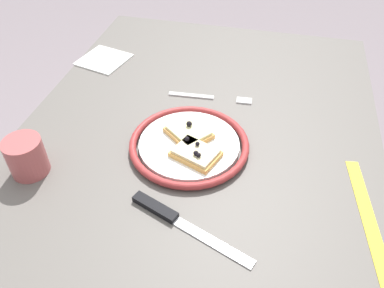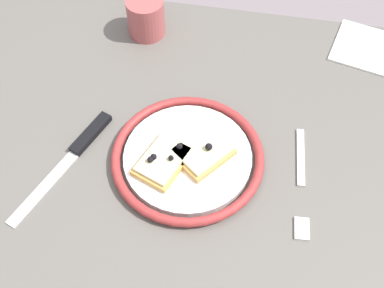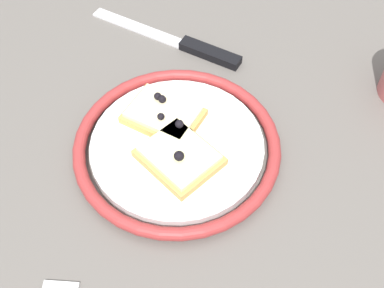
{
  "view_description": "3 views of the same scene",
  "coord_description": "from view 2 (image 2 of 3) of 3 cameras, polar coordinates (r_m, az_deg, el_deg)",
  "views": [
    {
      "loc": [
        0.56,
        0.13,
        1.25
      ],
      "look_at": [
        0.01,
        0.0,
        0.73
      ],
      "focal_mm": 35.93,
      "sensor_mm": 36.0,
      "label": 1
    },
    {
      "loc": [
        -0.08,
        0.42,
        1.38
      ],
      "look_at": [
        -0.0,
        -0.02,
        0.73
      ],
      "focal_mm": 45.89,
      "sensor_mm": 36.0,
      "label": 2
    },
    {
      "loc": [
        -0.34,
        -0.07,
        1.2
      ],
      "look_at": [
        -0.01,
        -0.03,
        0.74
      ],
      "focal_mm": 46.52,
      "sensor_mm": 36.0,
      "label": 3
    }
  ],
  "objects": [
    {
      "name": "pizza_slice_far",
      "position": [
        0.77,
        -3.44,
        -1.98
      ],
      "size": [
        0.09,
        0.11,
        0.03
      ],
      "color": "tan",
      "rests_on": "plate"
    },
    {
      "name": "fork",
      "position": [
        0.79,
        12.56,
        -4.35
      ],
      "size": [
        0.03,
        0.2,
        0.0
      ],
      "color": "silver",
      "rests_on": "dining_table"
    },
    {
      "name": "cup",
      "position": [
        0.97,
        -5.39,
        14.48
      ],
      "size": [
        0.07,
        0.07,
        0.08
      ],
      "primitive_type": "cylinder",
      "color": "#A54C4C",
      "rests_on": "dining_table"
    },
    {
      "name": "napkin",
      "position": [
        1.01,
        19.56,
        10.48
      ],
      "size": [
        0.14,
        0.14,
        0.0
      ],
      "primitive_type": "cube",
      "rotation": [
        0.0,
        0.0,
        -0.24
      ],
      "color": "white",
      "rests_on": "dining_table"
    },
    {
      "name": "dining_table",
      "position": [
        0.86,
        -0.54,
        -5.06
      ],
      "size": [
        1.14,
        0.77,
        0.71
      ],
      "color": "#5B5651",
      "rests_on": "ground_plane"
    },
    {
      "name": "knife",
      "position": [
        0.83,
        -13.04,
        -0.41
      ],
      "size": [
        0.1,
        0.23,
        0.01
      ],
      "color": "silver",
      "rests_on": "dining_table"
    },
    {
      "name": "pizza_slice_near",
      "position": [
        0.78,
        1.21,
        -0.88
      ],
      "size": [
        0.11,
        0.11,
        0.03
      ],
      "color": "tan",
      "rests_on": "plate"
    },
    {
      "name": "plate",
      "position": [
        0.79,
        -0.55,
        -1.55
      ],
      "size": [
        0.25,
        0.25,
        0.02
      ],
      "color": "white",
      "rests_on": "dining_table"
    }
  ]
}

